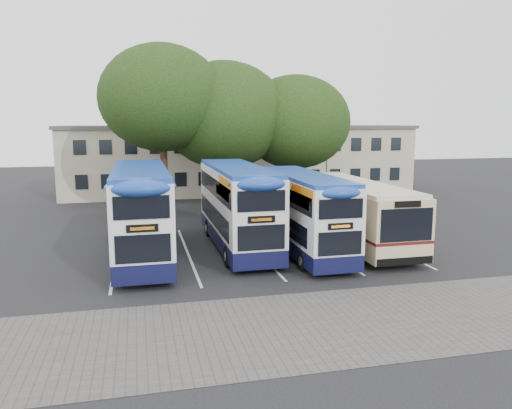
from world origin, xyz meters
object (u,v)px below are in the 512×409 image
object	(u,v)px
bus_dd_right	(303,209)
bus_single	(352,208)
tree_right	(295,122)
bus_dd_left	(141,208)
tree_left	(162,98)
lamp_post	(327,139)
bus_dd_mid	(237,203)
tree_mid	(224,115)

from	to	relation	value
bus_dd_right	bus_single	bearing A→B (deg)	21.51
tree_right	bus_dd_left	distance (m)	17.28
tree_left	bus_dd_left	xyz separation A→B (m)	(-1.75, -11.38, -5.73)
bus_dd_left	bus_dd_right	size ratio (longest dim) A/B	1.10
lamp_post	bus_dd_mid	size ratio (longest dim) A/B	0.88
bus_dd_left	bus_dd_right	bearing A→B (deg)	-6.00
bus_dd_mid	bus_dd_right	distance (m)	3.44
bus_dd_mid	bus_dd_right	world-z (taller)	bus_dd_mid
tree_left	tree_right	world-z (taller)	tree_left
bus_dd_left	bus_single	world-z (taller)	bus_dd_left
tree_left	tree_mid	size ratio (longest dim) A/B	1.09
tree_mid	bus_dd_mid	bearing A→B (deg)	-96.85
bus_dd_mid	bus_dd_right	xyz separation A→B (m)	(3.03, -1.62, -0.17)
tree_mid	bus_dd_right	bearing A→B (deg)	-82.89
bus_single	tree_mid	bearing A→B (deg)	112.28
tree_left	bus_dd_right	distance (m)	14.91
tree_left	tree_right	xyz separation A→B (m)	(9.89, 0.73, -1.65)
bus_dd_mid	bus_dd_right	size ratio (longest dim) A/B	1.08
tree_mid	tree_right	bearing A→B (deg)	-2.27
lamp_post	tree_right	distance (m)	5.10
lamp_post	tree_mid	xyz separation A→B (m)	(-9.20, -2.85, 1.91)
tree_right	bus_single	distance (m)	12.55
tree_mid	tree_right	world-z (taller)	tree_mid
lamp_post	tree_mid	distance (m)	9.82
lamp_post	bus_single	distance (m)	15.69
bus_dd_left	lamp_post	bearing A→B (deg)	44.47
bus_dd_left	bus_dd_right	distance (m)	7.94
tree_right	bus_dd_mid	world-z (taller)	tree_right
lamp_post	bus_single	world-z (taller)	lamp_post
tree_mid	bus_dd_right	size ratio (longest dim) A/B	1.14
lamp_post	bus_dd_mid	distance (m)	18.07
bus_dd_mid	bus_single	world-z (taller)	bus_dd_mid
bus_single	bus_dd_mid	bearing A→B (deg)	176.79
lamp_post	tree_left	bearing A→B (deg)	-164.53
tree_mid	bus_dd_mid	distance (m)	12.50
lamp_post	bus_dd_right	distance (m)	17.94
tree_mid	bus_dd_right	world-z (taller)	tree_mid
bus_dd_left	bus_dd_right	world-z (taller)	bus_dd_left
bus_dd_right	bus_single	world-z (taller)	bus_dd_right
tree_left	bus_single	world-z (taller)	tree_left
tree_right	bus_single	xyz separation A→B (m)	(-0.51, -11.67, -4.60)
bus_dd_right	bus_single	size ratio (longest dim) A/B	0.85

